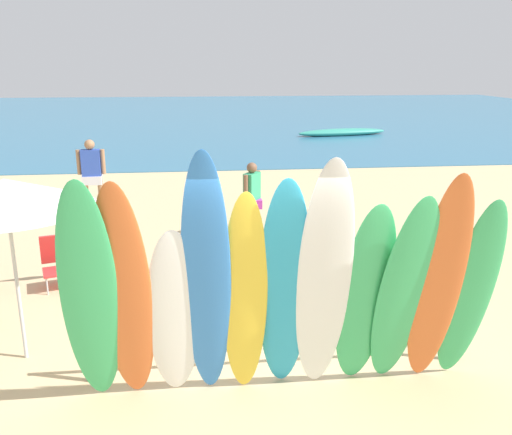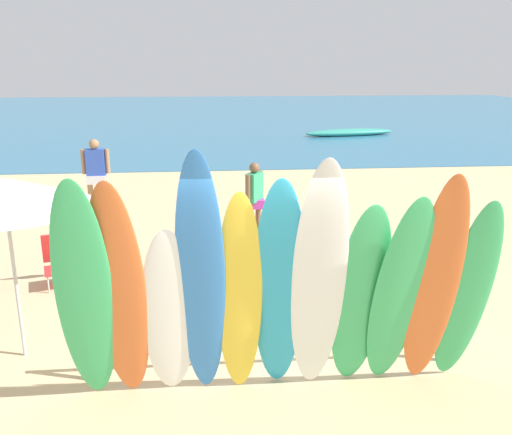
{
  "view_description": "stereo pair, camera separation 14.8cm",
  "coord_description": "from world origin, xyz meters",
  "px_view_note": "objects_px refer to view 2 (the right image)",
  "views": [
    {
      "loc": [
        -0.87,
        -5.62,
        3.51
      ],
      "look_at": [
        0.0,
        2.39,
        1.19
      ],
      "focal_mm": 38.19,
      "sensor_mm": 36.0,
      "label": 1
    },
    {
      "loc": [
        -0.72,
        -5.64,
        3.51
      ],
      "look_at": [
        0.0,
        2.39,
        1.19
      ],
      "focal_mm": 38.19,
      "sensor_mm": 36.0,
      "label": 2
    }
  ],
  "objects_px": {
    "surfboard_orange_1": "(120,297)",
    "beachgoer_midbeach": "(96,170)",
    "surfboard_orange_9": "(434,286)",
    "surfboard_green_10": "(467,295)",
    "surfboard_blue_3": "(201,282)",
    "surfboard_teal_5": "(279,290)",
    "surfboard_green_0": "(85,298)",
    "beach_chair_blue": "(59,258)",
    "surfboard_yellow_4": "(240,298)",
    "surfboard_green_8": "(399,296)",
    "beach_umbrella": "(4,193)",
    "surfboard_white_6": "(319,283)",
    "surfboard_white_2": "(169,315)",
    "beachgoer_near_rack": "(254,194)",
    "distant_boat": "(349,132)",
    "surfboard_rack": "(275,324)",
    "surfboard_green_7": "(360,299)"
  },
  "relations": [
    {
      "from": "surfboard_white_6",
      "to": "surfboard_green_0",
      "type": "bearing_deg",
      "value": -177.37
    },
    {
      "from": "surfboard_rack",
      "to": "surfboard_green_8",
      "type": "relative_size",
      "value": 1.84
    },
    {
      "from": "surfboard_orange_9",
      "to": "beachgoer_midbeach",
      "type": "distance_m",
      "value": 9.52
    },
    {
      "from": "beach_chair_blue",
      "to": "beach_umbrella",
      "type": "height_order",
      "value": "beach_umbrella"
    },
    {
      "from": "surfboard_white_6",
      "to": "surfboard_green_10",
      "type": "height_order",
      "value": "surfboard_white_6"
    },
    {
      "from": "distant_boat",
      "to": "surfboard_white_2",
      "type": "bearing_deg",
      "value": -109.36
    },
    {
      "from": "surfboard_blue_3",
      "to": "surfboard_green_8",
      "type": "relative_size",
      "value": 1.19
    },
    {
      "from": "surfboard_teal_5",
      "to": "surfboard_green_8",
      "type": "relative_size",
      "value": 1.07
    },
    {
      "from": "surfboard_yellow_4",
      "to": "surfboard_green_0",
      "type": "bearing_deg",
      "value": -175.34
    },
    {
      "from": "surfboard_yellow_4",
      "to": "beachgoer_midbeach",
      "type": "height_order",
      "value": "surfboard_yellow_4"
    },
    {
      "from": "surfboard_teal_5",
      "to": "surfboard_green_10",
      "type": "height_order",
      "value": "surfboard_teal_5"
    },
    {
      "from": "surfboard_rack",
      "to": "beach_umbrella",
      "type": "xyz_separation_m",
      "value": [
        -3.04,
        0.61,
        1.47
      ]
    },
    {
      "from": "surfboard_green_7",
      "to": "beachgoer_midbeach",
      "type": "relative_size",
      "value": 1.31
    },
    {
      "from": "surfboard_orange_9",
      "to": "surfboard_green_10",
      "type": "height_order",
      "value": "surfboard_orange_9"
    },
    {
      "from": "beach_umbrella",
      "to": "surfboard_blue_3",
      "type": "bearing_deg",
      "value": -28.19
    },
    {
      "from": "surfboard_orange_1",
      "to": "surfboard_blue_3",
      "type": "relative_size",
      "value": 0.9
    },
    {
      "from": "surfboard_green_8",
      "to": "surfboard_blue_3",
      "type": "bearing_deg",
      "value": 174.48
    },
    {
      "from": "surfboard_white_2",
      "to": "surfboard_blue_3",
      "type": "distance_m",
      "value": 0.53
    },
    {
      "from": "surfboard_orange_1",
      "to": "surfboard_orange_9",
      "type": "bearing_deg",
      "value": 1.65
    },
    {
      "from": "surfboard_white_2",
      "to": "surfboard_green_7",
      "type": "height_order",
      "value": "surfboard_green_7"
    },
    {
      "from": "surfboard_green_0",
      "to": "beach_chair_blue",
      "type": "xyz_separation_m",
      "value": [
        -1.21,
        3.54,
        -0.85
      ]
    },
    {
      "from": "surfboard_white_2",
      "to": "beach_chair_blue",
      "type": "distance_m",
      "value": 3.99
    },
    {
      "from": "surfboard_white_2",
      "to": "surfboard_teal_5",
      "type": "bearing_deg",
      "value": -7.19
    },
    {
      "from": "surfboard_orange_9",
      "to": "beach_chair_blue",
      "type": "distance_m",
      "value": 5.98
    },
    {
      "from": "surfboard_orange_1",
      "to": "surfboard_yellow_4",
      "type": "xyz_separation_m",
      "value": [
        1.19,
        0.04,
        -0.08
      ]
    },
    {
      "from": "surfboard_orange_1",
      "to": "surfboard_green_10",
      "type": "bearing_deg",
      "value": 2.58
    },
    {
      "from": "surfboard_green_10",
      "to": "beachgoer_near_rack",
      "type": "bearing_deg",
      "value": 106.84
    },
    {
      "from": "surfboard_blue_3",
      "to": "surfboard_white_6",
      "type": "distance_m",
      "value": 1.19
    },
    {
      "from": "surfboard_green_7",
      "to": "surfboard_green_8",
      "type": "distance_m",
      "value": 0.4
    },
    {
      "from": "surfboard_orange_1",
      "to": "surfboard_blue_3",
      "type": "height_order",
      "value": "surfboard_blue_3"
    },
    {
      "from": "surfboard_green_8",
      "to": "surfboard_white_2",
      "type": "bearing_deg",
      "value": 172.21
    },
    {
      "from": "beach_umbrella",
      "to": "surfboard_green_0",
      "type": "bearing_deg",
      "value": -48.51
    },
    {
      "from": "distant_boat",
      "to": "beach_umbrella",
      "type": "bearing_deg",
      "value": -114.94
    },
    {
      "from": "surfboard_white_6",
      "to": "surfboard_orange_9",
      "type": "bearing_deg",
      "value": 1.81
    },
    {
      "from": "surfboard_teal_5",
      "to": "beachgoer_midbeach",
      "type": "height_order",
      "value": "surfboard_teal_5"
    },
    {
      "from": "surfboard_yellow_4",
      "to": "beach_umbrella",
      "type": "xyz_separation_m",
      "value": [
        -2.61,
        1.14,
        0.89
      ]
    },
    {
      "from": "surfboard_green_7",
      "to": "surfboard_orange_9",
      "type": "height_order",
      "value": "surfboard_orange_9"
    },
    {
      "from": "surfboard_orange_1",
      "to": "beach_umbrella",
      "type": "xyz_separation_m",
      "value": [
        -1.42,
        1.18,
        0.81
      ]
    },
    {
      "from": "surfboard_white_2",
      "to": "beachgoer_midbeach",
      "type": "height_order",
      "value": "surfboard_white_2"
    },
    {
      "from": "beach_umbrella",
      "to": "distant_boat",
      "type": "distance_m",
      "value": 22.09
    },
    {
      "from": "surfboard_orange_1",
      "to": "beachgoer_midbeach",
      "type": "height_order",
      "value": "surfboard_orange_1"
    },
    {
      "from": "surfboard_orange_1",
      "to": "surfboard_orange_9",
      "type": "xyz_separation_m",
      "value": [
        3.21,
        -0.05,
        0.01
      ]
    },
    {
      "from": "surfboard_green_8",
      "to": "surfboard_orange_9",
      "type": "height_order",
      "value": "surfboard_orange_9"
    },
    {
      "from": "surfboard_yellow_4",
      "to": "surfboard_green_10",
      "type": "distance_m",
      "value": 2.41
    },
    {
      "from": "surfboard_orange_9",
      "to": "beachgoer_near_rack",
      "type": "xyz_separation_m",
      "value": [
        -1.37,
        5.76,
        -0.38
      ]
    },
    {
      "from": "beachgoer_midbeach",
      "to": "surfboard_white_2",
      "type": "bearing_deg",
      "value": -76.21
    },
    {
      "from": "surfboard_green_8",
      "to": "beachgoer_midbeach",
      "type": "bearing_deg",
      "value": 114.34
    },
    {
      "from": "surfboard_blue_3",
      "to": "surfboard_green_10",
      "type": "distance_m",
      "value": 2.81
    },
    {
      "from": "surfboard_blue_3",
      "to": "surfboard_teal_5",
      "type": "bearing_deg",
      "value": 6.8
    },
    {
      "from": "surfboard_green_0",
      "to": "surfboard_orange_1",
      "type": "height_order",
      "value": "surfboard_green_0"
    }
  ]
}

